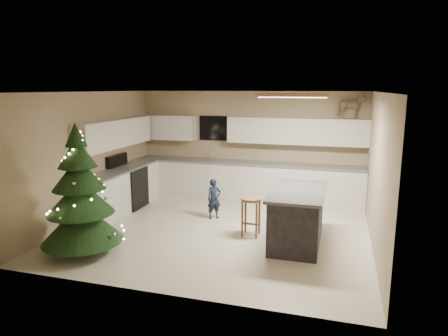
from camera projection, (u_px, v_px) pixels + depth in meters
The scene contains 8 objects.
ground_plane at pixel (219, 230), 7.61m from camera, with size 5.50×5.50×0.00m, color beige.
room_shell at pixel (220, 139), 7.26m from camera, with size 5.52×5.02×2.61m.
cabinetry at pixel (202, 172), 9.26m from camera, with size 5.50×3.20×2.00m.
island at pixel (297, 216), 6.92m from camera, with size 0.90×1.70×0.95m.
bar_stool at pixel (251, 207), 7.26m from camera, with size 0.37×0.37×0.71m.
christmas_tree at pixel (80, 201), 6.44m from camera, with size 1.34×1.30×2.15m.
toddler at pixel (214, 199), 8.24m from camera, with size 0.30×0.20×0.83m, color black.
rocking_horse at pixel (350, 106), 8.72m from camera, with size 0.65×0.41×0.53m.
Camera 1 is at (2.13, -6.91, 2.66)m, focal length 32.00 mm.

